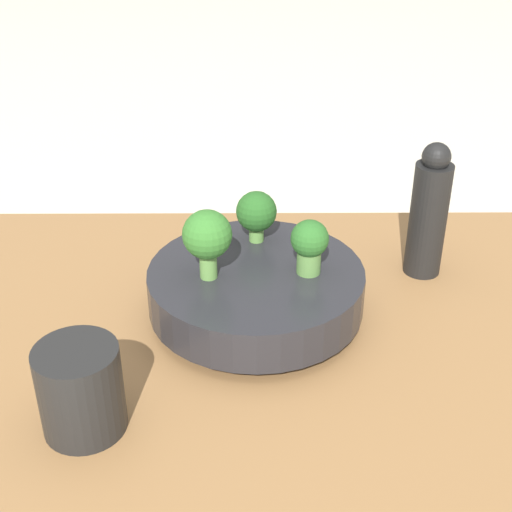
{
  "coord_description": "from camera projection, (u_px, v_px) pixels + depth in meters",
  "views": [
    {
      "loc": [
        -0.03,
        -0.69,
        0.55
      ],
      "look_at": [
        -0.03,
        0.04,
        0.12
      ],
      "focal_mm": 50.0,
      "sensor_mm": 36.0,
      "label": 1
    }
  ],
  "objects": [
    {
      "name": "ground_plane",
      "position": [
        280.0,
        359.0,
        0.88
      ],
      "size": [
        6.0,
        6.0,
        0.0
      ],
      "primitive_type": "plane",
      "color": "beige"
    },
    {
      "name": "table",
      "position": [
        281.0,
        346.0,
        0.87
      ],
      "size": [
        1.06,
        0.64,
        0.04
      ],
      "color": "#9E7042",
      "rests_on": "ground_plane"
    },
    {
      "name": "bowl",
      "position": [
        256.0,
        290.0,
        0.87
      ],
      "size": [
        0.26,
        0.26,
        0.07
      ],
      "color": "#28282D",
      "rests_on": "table"
    },
    {
      "name": "broccoli_floret_left",
      "position": [
        207.0,
        237.0,
        0.82
      ],
      "size": [
        0.06,
        0.06,
        0.09
      ],
      "color": "#6BA34C",
      "rests_on": "bowl"
    },
    {
      "name": "broccoli_floret_right",
      "position": [
        310.0,
        243.0,
        0.84
      ],
      "size": [
        0.05,
        0.05,
        0.07
      ],
      "color": "#609347",
      "rests_on": "bowl"
    },
    {
      "name": "broccoli_floret_back",
      "position": [
        256.0,
        213.0,
        0.9
      ],
      "size": [
        0.05,
        0.05,
        0.07
      ],
      "color": "#6BA34C",
      "rests_on": "bowl"
    },
    {
      "name": "cup",
      "position": [
        81.0,
        390.0,
        0.7
      ],
      "size": [
        0.08,
        0.08,
        0.1
      ],
      "color": "black",
      "rests_on": "table"
    },
    {
      "name": "pepper_mill",
      "position": [
        429.0,
        213.0,
        0.94
      ],
      "size": [
        0.05,
        0.05,
        0.19
      ],
      "color": "black",
      "rests_on": "table"
    }
  ]
}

